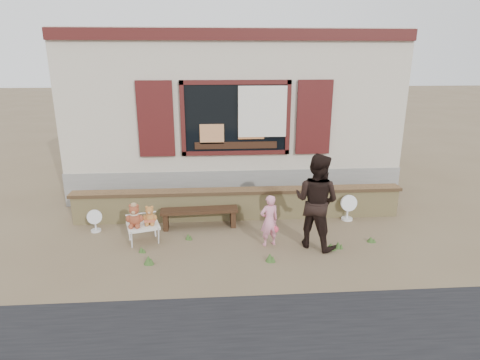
{
  "coord_description": "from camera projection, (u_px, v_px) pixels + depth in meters",
  "views": [
    {
      "loc": [
        -0.54,
        -7.14,
        3.41
      ],
      "look_at": [
        0.0,
        0.6,
        1.0
      ],
      "focal_mm": 30.0,
      "sensor_mm": 36.0,
      "label": 1
    }
  ],
  "objects": [
    {
      "name": "teddy_bear_left",
      "position": [
        134.0,
        215.0,
        7.46
      ],
      "size": [
        0.39,
        0.36,
        0.44
      ],
      "primitive_type": null,
      "rotation": [
        0.0,
        0.0,
        0.29
      ],
      "color": "brown",
      "rests_on": "folding_chair"
    },
    {
      "name": "child",
      "position": [
        269.0,
        221.0,
        7.41
      ],
      "size": [
        0.41,
        0.33,
        0.99
      ],
      "primitive_type": "imported",
      "rotation": [
        0.0,
        0.0,
        3.43
      ],
      "color": "pink",
      "rests_on": "ground"
    },
    {
      "name": "bench",
      "position": [
        199.0,
        214.0,
        8.25
      ],
      "size": [
        1.59,
        0.41,
        0.4
      ],
      "rotation": [
        0.0,
        0.0,
        0.05
      ],
      "color": "black",
      "rests_on": "ground"
    },
    {
      "name": "fan_right",
      "position": [
        348.0,
        207.0,
        8.63
      ],
      "size": [
        0.36,
        0.24,
        0.58
      ],
      "rotation": [
        0.0,
        0.0,
        0.07
      ],
      "color": "white",
      "rests_on": "ground"
    },
    {
      "name": "ground",
      "position": [
        242.0,
        238.0,
        7.85
      ],
      "size": [
        80.0,
        80.0,
        0.0
      ],
      "primitive_type": "plane",
      "color": "brown",
      "rests_on": "ground"
    },
    {
      "name": "brick_wall",
      "position": [
        239.0,
        203.0,
        8.7
      ],
      "size": [
        7.1,
        0.36,
        0.67
      ],
      "color": "tan",
      "rests_on": "ground"
    },
    {
      "name": "adult",
      "position": [
        316.0,
        201.0,
        7.27
      ],
      "size": [
        1.09,
        1.07,
        1.77
      ],
      "primitive_type": "imported",
      "rotation": [
        0.0,
        0.0,
        2.45
      ],
      "color": "black",
      "rests_on": "ground"
    },
    {
      "name": "folding_chair",
      "position": [
        143.0,
        226.0,
        7.58
      ],
      "size": [
        0.7,
        0.66,
        0.36
      ],
      "rotation": [
        0.0,
        0.0,
        0.29
      ],
      "color": "silver",
      "rests_on": "ground"
    },
    {
      "name": "fan_left",
      "position": [
        95.0,
        220.0,
        8.07
      ],
      "size": [
        0.3,
        0.2,
        0.47
      ],
      "rotation": [
        0.0,
        0.0,
        0.26
      ],
      "color": "silver",
      "rests_on": "ground"
    },
    {
      "name": "teddy_bear_right",
      "position": [
        150.0,
        215.0,
        7.56
      ],
      "size": [
        0.33,
        0.3,
        0.37
      ],
      "primitive_type": null,
      "rotation": [
        0.0,
        0.0,
        0.29
      ],
      "color": "#9B602B",
      "rests_on": "folding_chair"
    },
    {
      "name": "grass_tufts",
      "position": [
        260.0,
        250.0,
        7.23
      ],
      "size": [
        4.44,
        1.11,
        0.15
      ],
      "color": "#365622",
      "rests_on": "ground"
    },
    {
      "name": "shopfront",
      "position": [
        231.0,
        107.0,
        11.53
      ],
      "size": [
        8.04,
        5.13,
        4.0
      ],
      "color": "#B0A48F",
      "rests_on": "ground"
    }
  ]
}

